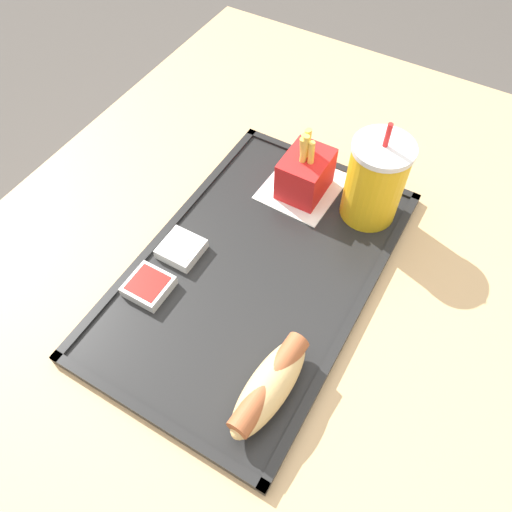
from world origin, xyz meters
The scene contains 9 objects.
ground_plane centered at (0.00, 0.00, 0.00)m, with size 8.00×8.00×0.00m, color #4C4742.
dining_table centered at (0.00, 0.00, 0.38)m, with size 1.14×0.88×0.76m.
food_tray centered at (0.01, -0.03, 0.76)m, with size 0.48×0.30×0.01m.
paper_napkin centered at (-0.16, -0.05, 0.77)m, with size 0.13×0.11×0.00m.
soda_cup centered at (-0.16, 0.06, 0.83)m, with size 0.08×0.08×0.16m.
hot_dog_far centered at (0.15, 0.07, 0.80)m, with size 0.14×0.06×0.05m.
fries_carton centered at (-0.15, -0.04, 0.81)m, with size 0.08×0.06×0.11m.
sauce_cup_mayo centered at (0.04, -0.14, 0.78)m, with size 0.05×0.05×0.02m.
sauce_cup_ketchup centered at (0.11, -0.14, 0.78)m, with size 0.05×0.05×0.02m.
Camera 1 is at (0.34, 0.16, 1.33)m, focal length 35.00 mm.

